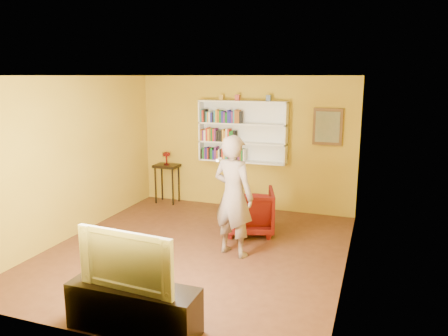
% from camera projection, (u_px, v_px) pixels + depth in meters
% --- Properties ---
extents(room_shell, '(5.30, 5.80, 2.88)m').
position_uv_depth(room_shell, '(196.00, 188.00, 6.66)').
color(room_shell, '#4A2717').
rests_on(room_shell, ground).
extents(bookshelf, '(1.80, 0.29, 1.23)m').
position_uv_depth(bookshelf, '(243.00, 132.00, 8.76)').
color(bookshelf, white).
rests_on(bookshelf, room_shell).
extents(books_row_lower, '(0.94, 0.19, 0.27)m').
position_uv_depth(books_row_lower, '(224.00, 154.00, 8.89)').
color(books_row_lower, black).
rests_on(books_row_lower, bookshelf).
extents(books_row_middle, '(0.74, 0.19, 0.26)m').
position_uv_depth(books_row_middle, '(219.00, 135.00, 8.85)').
color(books_row_middle, '#98521B').
rests_on(books_row_middle, bookshelf).
extents(books_row_upper, '(0.86, 0.18, 0.27)m').
position_uv_depth(books_row_upper, '(222.00, 117.00, 8.74)').
color(books_row_upper, teal).
rests_on(books_row_upper, bookshelf).
extents(ornament_left, '(0.08, 0.08, 0.10)m').
position_uv_depth(ornament_left, '(222.00, 98.00, 8.71)').
color(ornament_left, '#B88F34').
rests_on(ornament_left, bookshelf).
extents(ornament_centre, '(0.09, 0.09, 0.12)m').
position_uv_depth(ornament_centre, '(237.00, 98.00, 8.60)').
color(ornament_centre, '#AF413A').
rests_on(ornament_centre, bookshelf).
extents(ornament_right, '(0.09, 0.09, 0.12)m').
position_uv_depth(ornament_right, '(269.00, 98.00, 8.40)').
color(ornament_right, slate).
rests_on(ornament_right, bookshelf).
extents(framed_painting, '(0.55, 0.05, 0.70)m').
position_uv_depth(framed_painting, '(328.00, 127.00, 8.23)').
color(framed_painting, '#533417').
rests_on(framed_painting, room_shell).
extents(console_table, '(0.51, 0.39, 0.83)m').
position_uv_depth(console_table, '(167.00, 171.00, 9.35)').
color(console_table, black).
rests_on(console_table, ground).
extents(ruby_lustre, '(0.17, 0.17, 0.28)m').
position_uv_depth(ruby_lustre, '(166.00, 155.00, 9.28)').
color(ruby_lustre, maroon).
rests_on(ruby_lustre, console_table).
extents(armchair, '(1.06, 1.08, 0.78)m').
position_uv_depth(armchair, '(249.00, 211.00, 7.60)').
color(armchair, '#4F0507').
rests_on(armchair, ground).
extents(person, '(0.78, 0.62, 1.86)m').
position_uv_depth(person, '(233.00, 196.00, 6.55)').
color(person, '#746155').
rests_on(person, ground).
extents(game_remote, '(0.04, 0.15, 0.04)m').
position_uv_depth(game_remote, '(219.00, 160.00, 6.17)').
color(game_remote, white).
rests_on(game_remote, person).
extents(tv_cabinet, '(1.45, 0.43, 0.52)m').
position_uv_depth(tv_cabinet, '(134.00, 308.00, 4.67)').
color(tv_cabinet, black).
rests_on(tv_cabinet, ground).
extents(television, '(1.13, 0.23, 0.65)m').
position_uv_depth(television, '(132.00, 257.00, 4.55)').
color(television, black).
rests_on(television, tv_cabinet).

